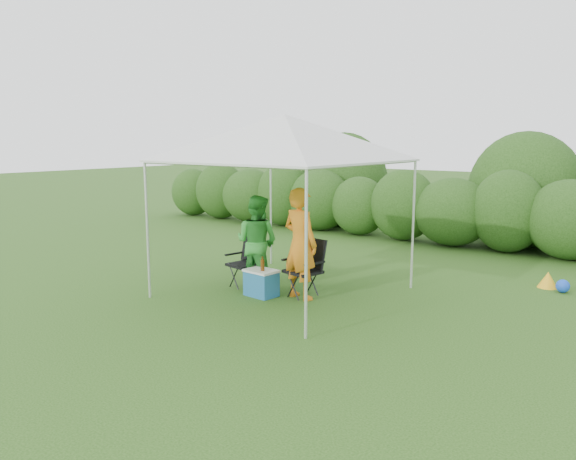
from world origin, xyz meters
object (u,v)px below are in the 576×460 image
Objects in this scene: woman at (257,242)px; cooler at (261,283)px; chair_left at (246,258)px; man at (300,244)px; chair_right at (307,264)px; canopy at (284,138)px.

woman is 2.91× the size of cooler.
woman reaches higher than cooler.
man is at bearing 6.00° from chair_left.
chair_left is 0.48× the size of man.
chair_right is 0.58× the size of woman.
woman reaches higher than chair_right.
chair_right is 1.70× the size of cooler.
chair_left is 1.25m from man.
chair_left is at bearing -15.16° from woman.
cooler is at bearing -129.15° from chair_right.
man is 3.25× the size of cooler.
canopy is 1.77m from woman.
cooler is (-0.56, -0.27, -0.65)m from man.
canopy reaches higher than chair_right.
woman is (0.26, -0.03, 0.31)m from chair_left.
chair_right is at bearing 179.59° from woman.
woman is at bearing 4.04° from chair_left.
chair_right is 0.40m from man.
woman is at bearing -160.30° from chair_right.
woman is 0.74m from cooler.
chair_right is at bearing 44.95° from cooler.
cooler is at bearing -114.33° from canopy.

